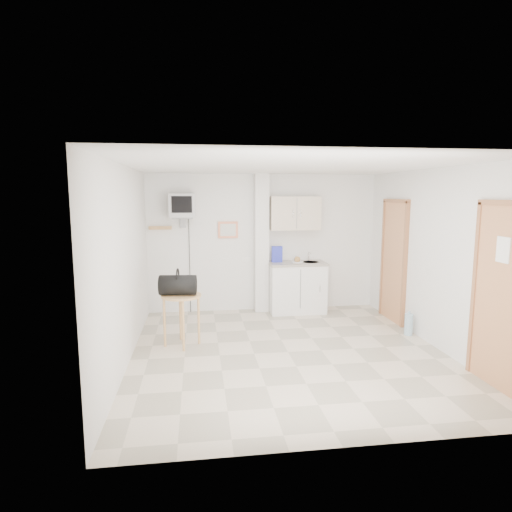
{
  "coord_description": "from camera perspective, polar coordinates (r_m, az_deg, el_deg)",
  "views": [
    {
      "loc": [
        -1.19,
        -5.49,
        2.14
      ],
      "look_at": [
        -0.36,
        0.6,
        1.25
      ],
      "focal_mm": 30.0,
      "sensor_mm": 36.0,
      "label": 1
    }
  ],
  "objects": [
    {
      "name": "round_table",
      "position": [
        6.16,
        -9.92,
        -6.17
      ],
      "size": [
        0.56,
        0.56,
        0.74
      ],
      "rotation": [
        0.0,
        0.0,
        0.12
      ],
      "color": "tan",
      "rests_on": "ground"
    },
    {
      "name": "water_bottle",
      "position": [
        7.02,
        19.68,
        -8.56
      ],
      "size": [
        0.12,
        0.12,
        0.37
      ],
      "color": "#97BBCD",
      "rests_on": "ground"
    },
    {
      "name": "room_envelope",
      "position": [
        5.79,
        6.59,
        2.22
      ],
      "size": [
        4.24,
        4.54,
        2.55
      ],
      "color": "white",
      "rests_on": "ground"
    },
    {
      "name": "duffel_bag",
      "position": [
        6.09,
        -10.37,
        -3.8
      ],
      "size": [
        0.54,
        0.33,
        0.38
      ],
      "rotation": [
        0.0,
        0.0,
        -0.1
      ],
      "color": "black",
      "rests_on": "round_table"
    },
    {
      "name": "crt_television",
      "position": [
        7.52,
        -9.81,
        6.57
      ],
      "size": [
        0.44,
        0.45,
        2.15
      ],
      "color": "slate",
      "rests_on": "ground"
    },
    {
      "name": "kitchenette",
      "position": [
        7.81,
        5.39,
        -1.64
      ],
      "size": [
        1.03,
        0.58,
        2.1
      ],
      "color": "white",
      "rests_on": "ground"
    },
    {
      "name": "ground",
      "position": [
        6.01,
        4.29,
        -12.64
      ],
      "size": [
        4.5,
        4.5,
        0.0
      ],
      "primitive_type": "plane",
      "color": "beige",
      "rests_on": "ground"
    }
  ]
}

